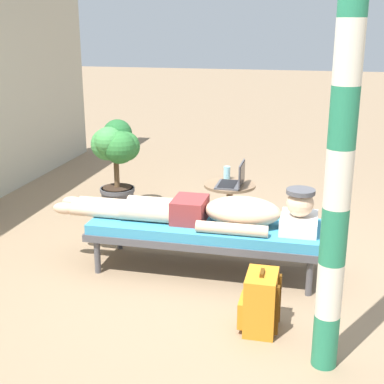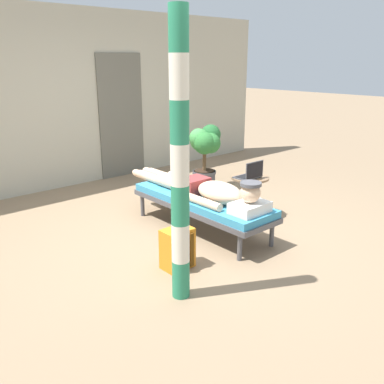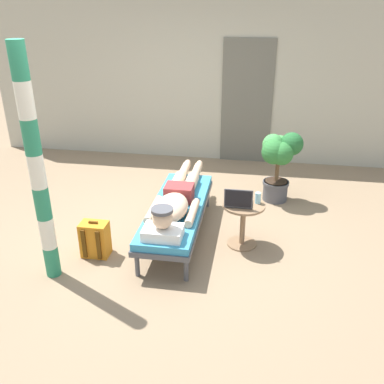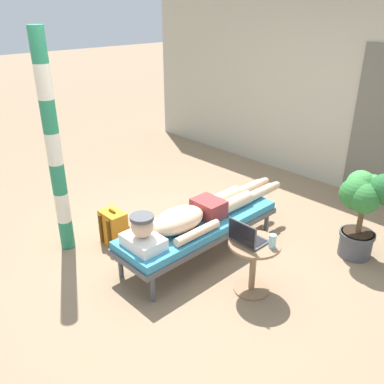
% 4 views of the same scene
% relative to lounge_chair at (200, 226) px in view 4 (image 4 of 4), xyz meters
% --- Properties ---
extents(ground_plane, '(40.00, 40.00, 0.00)m').
position_rel_lounge_chair_xyz_m(ground_plane, '(-0.12, 0.01, -0.35)').
color(ground_plane, '#8C7256').
extents(house_wall_back, '(7.60, 0.20, 2.70)m').
position_rel_lounge_chair_xyz_m(house_wall_back, '(0.00, 2.82, 1.00)').
color(house_wall_back, '#B2AD99').
rests_on(house_wall_back, ground).
extents(house_door_panel, '(0.84, 0.03, 2.04)m').
position_rel_lounge_chair_xyz_m(house_door_panel, '(0.66, 2.71, 0.67)').
color(house_door_panel, '#625F54').
rests_on(house_door_panel, ground).
extents(lounge_chair, '(0.61, 1.89, 0.42)m').
position_rel_lounge_chair_xyz_m(lounge_chair, '(0.00, 0.00, 0.00)').
color(lounge_chair, '#4C4C51').
rests_on(lounge_chair, ground).
extents(person_reclining, '(0.53, 2.17, 0.33)m').
position_rel_lounge_chair_xyz_m(person_reclining, '(0.00, -0.07, 0.17)').
color(person_reclining, white).
rests_on(person_reclining, lounge_chair).
extents(side_table, '(0.48, 0.48, 0.52)m').
position_rel_lounge_chair_xyz_m(side_table, '(0.77, -0.06, 0.01)').
color(side_table, '#8C6B4C').
rests_on(side_table, ground).
extents(laptop, '(0.31, 0.24, 0.23)m').
position_rel_lounge_chair_xyz_m(laptop, '(0.71, -0.12, 0.24)').
color(laptop, '#4C4C51').
rests_on(laptop, side_table).
extents(drink_glass, '(0.06, 0.06, 0.13)m').
position_rel_lounge_chair_xyz_m(drink_glass, '(0.92, -0.01, 0.24)').
color(drink_glass, '#99D8E5').
rests_on(drink_glass, side_table).
extents(backpack, '(0.30, 0.26, 0.42)m').
position_rel_lounge_chair_xyz_m(backpack, '(-0.82, -0.54, -0.15)').
color(backpack, orange).
rests_on(backpack, ground).
extents(potted_plant, '(0.55, 0.51, 0.98)m').
position_rel_lounge_chair_xyz_m(potted_plant, '(1.18, 1.21, 0.30)').
color(potted_plant, '#4C4C51').
rests_on(potted_plant, ground).
extents(porch_post, '(0.15, 0.15, 2.32)m').
position_rel_lounge_chair_xyz_m(porch_post, '(-1.12, -0.96, 0.81)').
color(porch_post, '#267F59').
rests_on(porch_post, ground).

